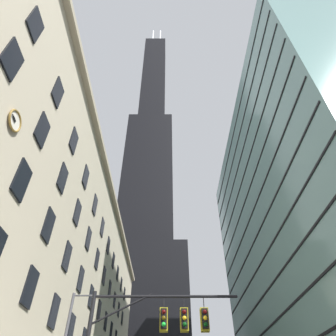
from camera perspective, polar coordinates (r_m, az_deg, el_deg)
name	(u,v)px	position (r m, az deg, el deg)	size (l,w,h in m)	color
station_building	(36,292)	(41.62, -23.90, -20.80)	(15.73, 64.77, 28.16)	#BCAF93
dark_skyscraper	(147,211)	(122.34, -3.95, -8.20)	(29.79, 29.79, 229.02)	black
glass_office_midrise	(302,228)	(53.00, 24.26, -10.50)	(15.37, 52.93, 51.50)	gray
traffic_signal_mast	(157,333)	(16.15, -2.10, -28.98)	(7.46, 0.63, 6.99)	black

